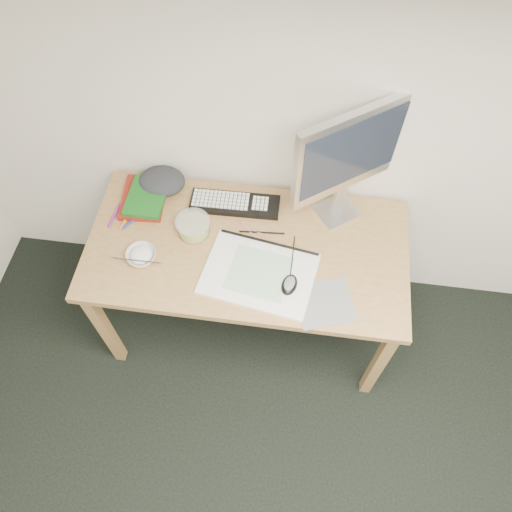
{
  "coord_description": "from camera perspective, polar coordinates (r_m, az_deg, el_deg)",
  "views": [
    {
      "loc": [
        -0.12,
        0.26,
        2.57
      ],
      "look_at": [
        -0.26,
        1.34,
        0.83
      ],
      "focal_mm": 35.0,
      "sensor_mm": 36.0,
      "label": 1
    }
  ],
  "objects": [
    {
      "name": "monitor",
      "position": [
        2.03,
        10.57,
        11.28
      ],
      "size": [
        0.43,
        0.33,
        0.59
      ],
      "rotation": [
        0.0,
        0.0,
        0.64
      ],
      "color": "silver",
      "rests_on": "desk"
    },
    {
      "name": "pencil_black",
      "position": [
        2.21,
        0.67,
        2.71
      ],
      "size": [
        0.2,
        0.02,
        0.01
      ],
      "primitive_type": "cylinder",
      "rotation": [
        0.0,
        1.57,
        0.07
      ],
      "color": "black",
      "rests_on": "desk"
    },
    {
      "name": "keyboard",
      "position": [
        2.29,
        -2.44,
        5.97
      ],
      "size": [
        0.41,
        0.14,
        0.02
      ],
      "primitive_type": "cube",
      "rotation": [
        0.0,
        0.0,
        0.02
      ],
      "color": "black",
      "rests_on": "desk"
    },
    {
      "name": "mousepad",
      "position": [
        2.05,
        7.86,
        -5.35
      ],
      "size": [
        0.28,
        0.27,
        0.0
      ],
      "primitive_type": "cube",
      "rotation": [
        0.0,
        0.0,
        0.33
      ],
      "color": "slate",
      "rests_on": "desk"
    },
    {
      "name": "mouse",
      "position": [
        2.05,
        3.85,
        -3.15
      ],
      "size": [
        0.08,
        0.11,
        0.03
      ],
      "primitive_type": "ellipsoid",
      "rotation": [
        0.0,
        0.0,
        -0.2
      ],
      "color": "black",
      "rests_on": "sketchpad"
    },
    {
      "name": "rice_bowl",
      "position": [
        2.18,
        -12.97,
        0.01
      ],
      "size": [
        0.14,
        0.14,
        0.04
      ],
      "primitive_type": "imported",
      "rotation": [
        0.0,
        0.0,
        0.08
      ],
      "color": "white",
      "rests_on": "desk"
    },
    {
      "name": "pencil_tan",
      "position": [
        2.2,
        -0.33,
        2.35
      ],
      "size": [
        0.13,
        0.14,
        0.01
      ],
      "primitive_type": "cylinder",
      "rotation": [
        0.0,
        1.57,
        -0.81
      ],
      "color": "tan",
      "rests_on": "desk"
    },
    {
      "name": "marker_purple",
      "position": [
        2.35,
        -15.89,
        4.49
      ],
      "size": [
        0.03,
        0.13,
        0.01
      ],
      "primitive_type": "cylinder",
      "rotation": [
        0.0,
        1.57,
        1.46
      ],
      "color": "purple",
      "rests_on": "desk"
    },
    {
      "name": "pencil_pink",
      "position": [
        2.22,
        -0.82,
        3.13
      ],
      "size": [
        0.18,
        0.07,
        0.01
      ],
      "primitive_type": "cylinder",
      "rotation": [
        0.0,
        1.57,
        -0.34
      ],
      "color": "#C96478",
      "rests_on": "desk"
    },
    {
      "name": "sketchpad",
      "position": [
        2.09,
        0.34,
        -2.03
      ],
      "size": [
        0.5,
        0.4,
        0.01
      ],
      "primitive_type": "cube",
      "rotation": [
        0.0,
        0.0,
        -0.16
      ],
      "color": "white",
      "rests_on": "desk"
    },
    {
      "name": "desk",
      "position": [
        2.24,
        -1.03,
        -0.14
      ],
      "size": [
        1.4,
        0.7,
        0.75
      ],
      "color": "tan",
      "rests_on": "ground"
    },
    {
      "name": "book_red",
      "position": [
        2.37,
        -12.71,
        6.5
      ],
      "size": [
        0.21,
        0.27,
        0.03
      ],
      "primitive_type": "cube",
      "rotation": [
        0.0,
        0.0,
        0.08
      ],
      "color": "maroon",
      "rests_on": "desk"
    },
    {
      "name": "chopsticks",
      "position": [
        2.14,
        -13.44,
        -0.5
      ],
      "size": [
        0.21,
        0.02,
        0.02
      ],
      "primitive_type": "cylinder",
      "rotation": [
        0.0,
        1.57,
        0.01
      ],
      "color": "#B1B0B3",
      "rests_on": "rice_bowl"
    },
    {
      "name": "marker_orange",
      "position": [
        2.33,
        -14.55,
        4.3
      ],
      "size": [
        0.04,
        0.14,
        0.01
      ],
      "primitive_type": "cylinder",
      "rotation": [
        0.0,
        1.57,
        1.4
      ],
      "color": "orange",
      "rests_on": "desk"
    },
    {
      "name": "book_green",
      "position": [
        2.34,
        -12.37,
        6.64
      ],
      "size": [
        0.17,
        0.24,
        0.02
      ],
      "primitive_type": "cube",
      "rotation": [
        0.0,
        0.0,
        -0.02
      ],
      "color": "#165A19",
      "rests_on": "book_red"
    },
    {
      "name": "marker_blue",
      "position": [
        2.31,
        -13.93,
        3.94
      ],
      "size": [
        0.08,
        0.1,
        0.01
      ],
      "primitive_type": "cylinder",
      "rotation": [
        0.0,
        1.57,
        0.93
      ],
      "color": "#1E29A4",
      "rests_on": "desk"
    },
    {
      "name": "fruit_tub",
      "position": [
        2.2,
        -7.17,
        3.36
      ],
      "size": [
        0.15,
        0.15,
        0.07
      ],
      "primitive_type": "cylinder",
      "rotation": [
        0.0,
        0.0,
        0.0
      ],
      "color": "gold",
      "rests_on": "desk"
    },
    {
      "name": "cloth_lump",
      "position": [
        2.38,
        -10.7,
        8.39
      ],
      "size": [
        0.2,
        0.18,
        0.08
      ],
      "primitive_type": "ellipsoid",
      "rotation": [
        0.0,
        0.0,
        0.15
      ],
      "color": "#212428",
      "rests_on": "desk"
    }
  ]
}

